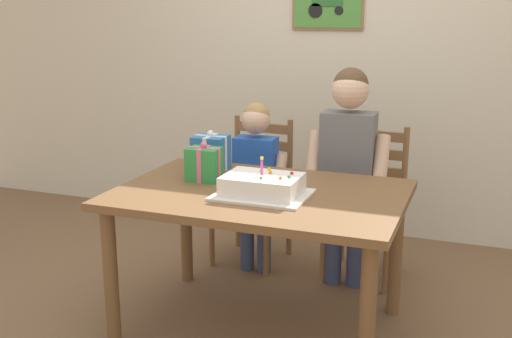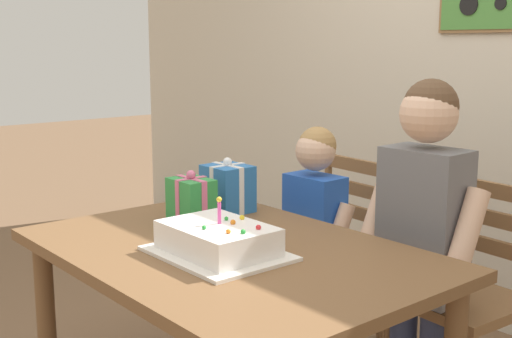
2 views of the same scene
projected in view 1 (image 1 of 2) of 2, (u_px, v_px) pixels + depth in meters
The scene contains 10 objects.
ground_plane at pixel (260, 327), 3.25m from camera, with size 20.00×20.00×0.00m, color brown.
back_wall at pixel (341, 53), 4.44m from camera, with size 6.40×0.11×2.60m.
dining_table at pixel (260, 209), 3.09m from camera, with size 1.40×0.96×0.74m.
birthday_cake at pixel (262, 186), 2.96m from camera, with size 0.44×0.34×0.19m.
gift_box_red_large at pixel (204, 164), 3.23m from camera, with size 0.18×0.13×0.21m.
gift_box_beside_cake at pixel (211, 153), 3.45m from camera, with size 0.18×0.16×0.23m.
chair_left at pixel (254, 190), 4.04m from camera, with size 0.45×0.45×0.92m.
chair_right at pixel (366, 202), 3.79m from camera, with size 0.45×0.45×0.92m.
child_older at pixel (348, 157), 3.56m from camera, with size 0.47×0.27×1.29m.
child_younger at pixel (256, 171), 3.79m from camera, with size 0.39×0.22×1.07m.
Camera 1 is at (1.01, -2.76, 1.60)m, focal length 43.79 mm.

